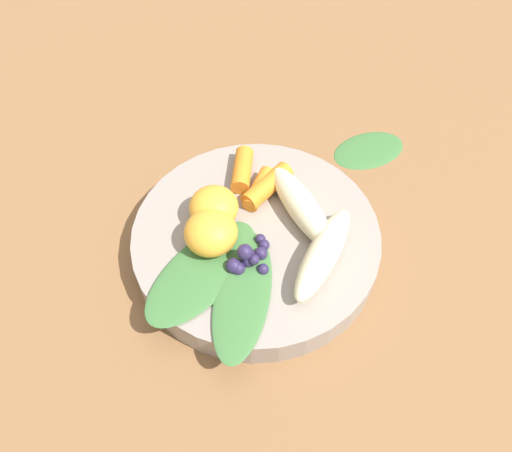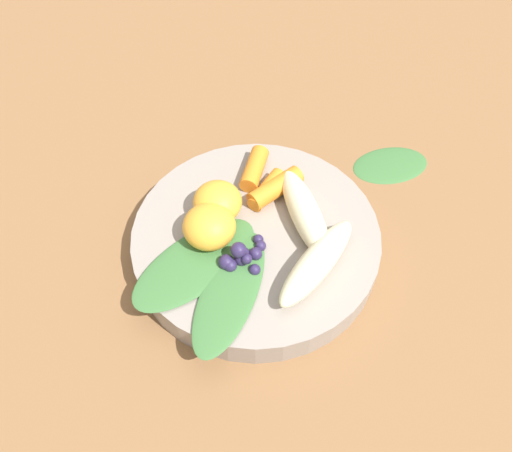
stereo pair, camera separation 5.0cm
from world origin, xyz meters
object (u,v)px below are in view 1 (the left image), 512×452
at_px(kale_leaf_stray, 369,149).
at_px(orange_segment_near, 211,233).
at_px(bowl, 256,241).
at_px(banana_peeled_left, 302,206).
at_px(banana_peeled_right, 323,253).

bearing_deg(kale_leaf_stray, orange_segment_near, -163.09).
relative_size(orange_segment_near, kale_leaf_stray, 0.57).
relative_size(bowl, kale_leaf_stray, 2.73).
distance_m(bowl, banana_peeled_left, 0.06).
bearing_deg(orange_segment_near, kale_leaf_stray, -1.36).
bearing_deg(bowl, kale_leaf_stray, 3.75).
height_order(banana_peeled_right, orange_segment_near, orange_segment_near).
bearing_deg(bowl, banana_peeled_right, -72.28).
height_order(banana_peeled_left, banana_peeled_right, same).
bearing_deg(banana_peeled_left, bowl, 88.38).
xyz_separation_m(banana_peeled_left, banana_peeled_right, (-0.03, -0.05, 0.00)).
bearing_deg(bowl, banana_peeled_left, -18.20).
relative_size(banana_peeled_right, orange_segment_near, 2.22).
relative_size(banana_peeled_left, orange_segment_near, 2.22).
relative_size(bowl, banana_peeled_right, 2.18).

